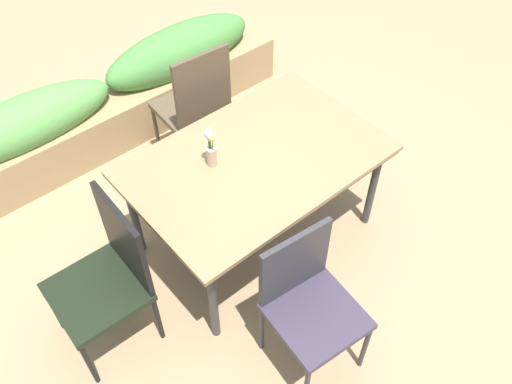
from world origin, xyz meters
name	(u,v)px	position (x,y,z in m)	size (l,w,h in m)	color
ground_plane	(253,232)	(0.00, 0.00, 0.00)	(12.00, 12.00, 0.00)	#9E7F5B
dining_table	(256,165)	(0.00, -0.03, 0.67)	(1.48, 0.98, 0.72)	#8C704C
chair_near_left	(308,299)	(-0.32, -0.82, 0.51)	(0.48, 0.48, 0.90)	#362E3F
chair_far_side	(196,104)	(0.12, 0.75, 0.58)	(0.46, 0.46, 1.04)	brown
chair_end_left	(108,273)	(-1.02, -0.03, 0.53)	(0.48, 0.48, 0.97)	black
flower_vase	(211,149)	(-0.22, 0.10, 0.84)	(0.06, 0.07, 0.26)	tan
planter_box	(113,101)	(-0.16, 1.46, 0.32)	(2.92, 0.45, 0.70)	#9E7F56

